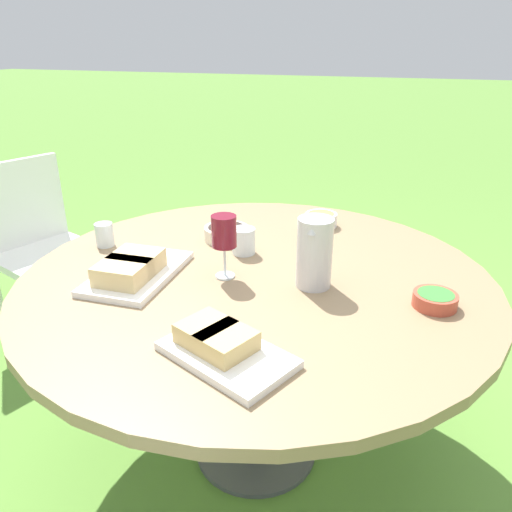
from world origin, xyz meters
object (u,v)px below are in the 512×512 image
Objects in this scene: chair_near_left at (38,238)px; wine_glass at (224,233)px; dining_table at (256,295)px; water_pitcher at (314,253)px.

chair_near_left is 4.44× the size of wine_glass.
chair_near_left is at bearing -112.50° from wine_glass.
dining_table is 1.35m from chair_near_left.
water_pitcher is at bearing 96.58° from wine_glass.
wine_glass reaches higher than dining_table.
water_pitcher is (0.46, 1.46, 0.31)m from chair_near_left.
wine_glass is at bearing -57.04° from dining_table.
water_pitcher reaches higher than wine_glass.
chair_near_left is at bearing -107.53° from water_pitcher.
water_pitcher is (0.02, 0.19, 0.19)m from dining_table.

